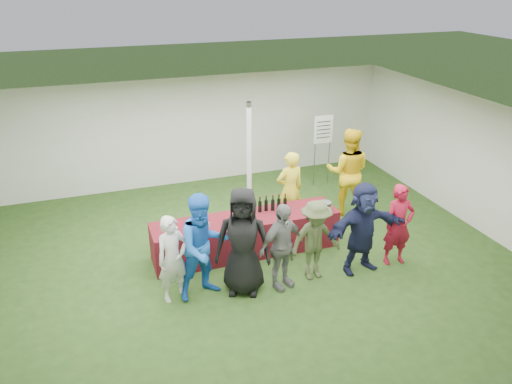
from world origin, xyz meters
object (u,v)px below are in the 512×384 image
object	(u,v)px
dump_bucket	(325,206)
customer_5	(363,228)
staff_pourer	(290,190)
customer_4	(315,240)
wine_list_sign	(323,135)
staff_back	(348,172)
customer_6	(399,225)
customer_0	(173,259)
customer_3	(282,247)
customer_1	(204,246)
serving_table	(246,235)
customer_2	(243,242)

from	to	relation	value
dump_bucket	customer_5	world-z (taller)	customer_5
staff_pourer	customer_4	world-z (taller)	staff_pourer
customer_5	wine_list_sign	bearing A→B (deg)	68.94
staff_back	customer_6	world-z (taller)	staff_back
staff_pourer	customer_6	size ratio (longest dim) A/B	1.07
staff_back	customer_0	distance (m)	4.68
staff_pourer	customer_3	distance (m)	2.26
wine_list_sign	customer_1	distance (m)	5.40
serving_table	wine_list_sign	xyz separation A→B (m)	(2.86, 2.59, 0.94)
customer_5	serving_table	bearing A→B (deg)	138.98
staff_back	wine_list_sign	bearing A→B (deg)	-68.40
serving_table	customer_0	xyz separation A→B (m)	(-1.59, -1.02, 0.38)
serving_table	customer_2	size ratio (longest dim) A/B	1.89
staff_back	dump_bucket	bearing A→B (deg)	74.04
customer_2	customer_6	bearing A→B (deg)	20.94
customer_4	customer_5	bearing A→B (deg)	-6.99
customer_5	customer_6	bearing A→B (deg)	-4.93
dump_bucket	staff_pourer	xyz separation A→B (m)	(-0.34, 0.95, -0.00)
customer_5	customer_4	bearing A→B (deg)	171.38
staff_pourer	customer_5	distance (m)	2.08
serving_table	staff_pourer	bearing A→B (deg)	31.37
customer_0	customer_6	size ratio (longest dim) A/B	0.97
customer_1	customer_5	distance (m)	2.85
staff_pourer	wine_list_sign	bearing A→B (deg)	-137.15
serving_table	wine_list_sign	world-z (taller)	wine_list_sign
customer_4	customer_3	bearing A→B (deg)	-177.49
customer_2	customer_5	world-z (taller)	customer_2
wine_list_sign	staff_pourer	xyz separation A→B (m)	(-1.66, -1.85, -0.48)
customer_2	customer_6	distance (m)	2.97
staff_back	customer_5	distance (m)	2.38
serving_table	customer_6	world-z (taller)	customer_6
serving_table	customer_4	size ratio (longest dim) A/B	2.41
customer_1	customer_6	world-z (taller)	customer_1
customer_2	staff_pourer	bearing A→B (deg)	72.00
staff_pourer	customer_3	xyz separation A→B (m)	(-1.00, -2.02, -0.05)
customer_4	customer_6	world-z (taller)	customer_6
serving_table	customer_3	xyz separation A→B (m)	(0.21, -1.29, 0.41)
customer_5	customer_6	world-z (taller)	customer_5
customer_3	customer_1	bearing A→B (deg)	152.20
dump_bucket	customer_6	distance (m)	1.43
customer_3	customer_6	size ratio (longest dim) A/B	1.00
dump_bucket	customer_3	distance (m)	1.71
serving_table	customer_4	distance (m)	1.54
staff_back	customer_4	world-z (taller)	staff_back
staff_back	serving_table	bearing A→B (deg)	47.55
dump_bucket	customer_2	bearing A→B (deg)	-154.10
dump_bucket	customer_0	distance (m)	3.23
wine_list_sign	staff_pourer	distance (m)	2.53
serving_table	staff_back	xyz separation A→B (m)	(2.66, 0.92, 0.61)
customer_3	customer_5	distance (m)	1.56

